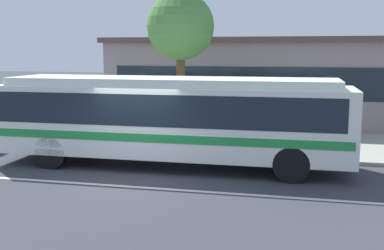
{
  "coord_description": "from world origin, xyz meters",
  "views": [
    {
      "loc": [
        4.58,
        -12.23,
        3.57
      ],
      "look_at": [
        1.32,
        1.75,
        1.3
      ],
      "focal_mm": 44.41,
      "sensor_mm": 36.0,
      "label": 1
    }
  ],
  "objects_px": {
    "pedestrian_walking_along_curb": "(121,119)",
    "street_tree_near_stop": "(180,28)",
    "pedestrian_waiting_near_sign": "(102,117)",
    "transit_bus": "(171,115)",
    "pedestrian_standing_by_tree": "(199,122)"
  },
  "relations": [
    {
      "from": "transit_bus",
      "to": "pedestrian_waiting_near_sign",
      "type": "relative_size",
      "value": 6.35
    },
    {
      "from": "pedestrian_walking_along_curb",
      "to": "street_tree_near_stop",
      "type": "distance_m",
      "value": 4.02
    },
    {
      "from": "pedestrian_waiting_near_sign",
      "to": "street_tree_near_stop",
      "type": "distance_m",
      "value": 4.41
    },
    {
      "from": "pedestrian_standing_by_tree",
      "to": "street_tree_near_stop",
      "type": "distance_m",
      "value": 3.7
    },
    {
      "from": "pedestrian_walking_along_curb",
      "to": "street_tree_near_stop",
      "type": "height_order",
      "value": "street_tree_near_stop"
    },
    {
      "from": "transit_bus",
      "to": "pedestrian_walking_along_curb",
      "type": "bearing_deg",
      "value": 140.34
    },
    {
      "from": "pedestrian_waiting_near_sign",
      "to": "street_tree_near_stop",
      "type": "height_order",
      "value": "street_tree_near_stop"
    },
    {
      "from": "transit_bus",
      "to": "street_tree_near_stop",
      "type": "xyz_separation_m",
      "value": [
        -0.59,
        3.48,
        2.8
      ]
    },
    {
      "from": "street_tree_near_stop",
      "to": "pedestrian_waiting_near_sign",
      "type": "bearing_deg",
      "value": -158.23
    },
    {
      "from": "pedestrian_walking_along_curb",
      "to": "pedestrian_standing_by_tree",
      "type": "relative_size",
      "value": 1.03
    },
    {
      "from": "transit_bus",
      "to": "pedestrian_standing_by_tree",
      "type": "distance_m",
      "value": 2.25
    },
    {
      "from": "pedestrian_walking_along_curb",
      "to": "street_tree_near_stop",
      "type": "relative_size",
      "value": 0.31
    },
    {
      "from": "pedestrian_waiting_near_sign",
      "to": "street_tree_near_stop",
      "type": "relative_size",
      "value": 0.31
    },
    {
      "from": "transit_bus",
      "to": "street_tree_near_stop",
      "type": "height_order",
      "value": "street_tree_near_stop"
    },
    {
      "from": "pedestrian_waiting_near_sign",
      "to": "pedestrian_walking_along_curb",
      "type": "relative_size",
      "value": 1.0
    }
  ]
}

